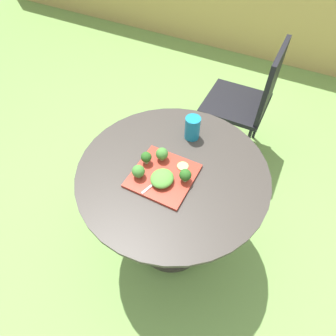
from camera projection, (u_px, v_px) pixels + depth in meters
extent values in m
plane|color=#70994C|center=(171.00, 239.00, 1.90)|extent=(12.00, 12.00, 0.00)
cylinder|color=#38332D|center=(173.00, 172.00, 1.34)|extent=(0.90, 0.90, 0.02)
cylinder|color=#38332D|center=(172.00, 210.00, 1.61)|extent=(0.06, 0.06, 0.68)
cylinder|color=#38332D|center=(171.00, 238.00, 1.88)|extent=(0.44, 0.44, 0.04)
cube|color=black|center=(236.00, 103.00, 2.12)|extent=(0.45, 0.45, 0.03)
cube|color=black|center=(272.00, 82.00, 1.88)|extent=(0.04, 0.42, 0.45)
cylinder|color=black|center=(217.00, 106.00, 2.44)|extent=(0.02, 0.02, 0.43)
cylinder|color=black|center=(201.00, 132.00, 2.24)|extent=(0.02, 0.02, 0.43)
cylinder|color=black|center=(259.00, 118.00, 2.34)|extent=(0.02, 0.02, 0.43)
cylinder|color=black|center=(246.00, 147.00, 2.13)|extent=(0.02, 0.02, 0.43)
cube|color=#AD3323|center=(163.00, 176.00, 1.30)|extent=(0.27, 0.27, 0.01)
cylinder|color=teal|center=(192.00, 128.00, 1.42)|extent=(0.08, 0.08, 0.12)
cylinder|color=#156886|center=(192.00, 131.00, 1.44)|extent=(0.07, 0.07, 0.09)
cube|color=silver|center=(151.00, 186.00, 1.25)|extent=(0.04, 0.11, 0.00)
cube|color=silver|center=(164.00, 176.00, 1.29)|extent=(0.04, 0.05, 0.00)
ellipsoid|color=#519338|center=(162.00, 178.00, 1.26)|extent=(0.10, 0.11, 0.04)
cylinder|color=#99B770|center=(147.00, 161.00, 1.34)|extent=(0.02, 0.02, 0.02)
sphere|color=#285B1E|center=(146.00, 157.00, 1.31)|extent=(0.05, 0.05, 0.05)
cylinder|color=#99B770|center=(162.00, 158.00, 1.35)|extent=(0.02, 0.02, 0.01)
sphere|color=#427F33|center=(162.00, 154.00, 1.33)|extent=(0.06, 0.06, 0.06)
cylinder|color=#99B770|center=(185.00, 179.00, 1.27)|extent=(0.02, 0.02, 0.02)
sphere|color=#285B1E|center=(185.00, 175.00, 1.25)|extent=(0.05, 0.05, 0.05)
cylinder|color=#99B770|center=(139.00, 175.00, 1.29)|extent=(0.02, 0.02, 0.01)
sphere|color=#427F33|center=(138.00, 171.00, 1.26)|extent=(0.06, 0.06, 0.06)
cylinder|color=#8EB766|center=(183.00, 166.00, 1.33)|extent=(0.05, 0.05, 0.01)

